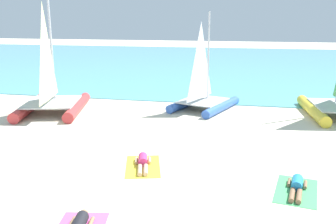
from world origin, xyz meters
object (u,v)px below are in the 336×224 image
at_px(sunbather_center_right, 143,162).
at_px(towel_rightmost, 296,191).
at_px(towel_center_right, 143,166).
at_px(sailboat_red, 52,95).
at_px(sailboat_blue, 203,95).
at_px(sunbather_rightmost, 297,186).

height_order(sunbather_center_right, towel_rightmost, sunbather_center_right).
relative_size(towel_center_right, towel_rightmost, 1.00).
bearing_deg(sailboat_red, sailboat_blue, 3.05).
height_order(towel_center_right, towel_rightmost, same).
distance_m(sailboat_blue, sunbather_rightmost, 9.72).
height_order(towel_center_right, sunbather_rightmost, sunbather_rightmost).
height_order(towel_center_right, sunbather_center_right, sunbather_center_right).
distance_m(sailboat_blue, towel_rightmost, 9.79).
distance_m(sailboat_red, towel_center_right, 8.76).
height_order(sailboat_blue, towel_center_right, sailboat_blue).
bearing_deg(sailboat_blue, sunbather_center_right, -77.57).
height_order(sailboat_blue, sunbather_rightmost, sailboat_blue).
xyz_separation_m(towel_center_right, sunbather_rightmost, (4.69, -0.73, 0.13)).
relative_size(sailboat_red, sunbather_center_right, 3.92).
distance_m(towel_center_right, towel_rightmost, 4.74).
bearing_deg(sailboat_red, sunbather_center_right, -56.78).
xyz_separation_m(sailboat_blue, towel_center_right, (-0.96, -8.23, -0.74)).
bearing_deg(towel_center_right, towel_rightmost, -9.63).
xyz_separation_m(sailboat_blue, sunbather_rightmost, (3.73, -8.96, -0.62)).
xyz_separation_m(sailboat_blue, sunbather_center_right, (-0.98, -8.17, -0.62)).
distance_m(sailboat_blue, towel_center_right, 8.32).
relative_size(sailboat_red, towel_center_right, 3.20).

